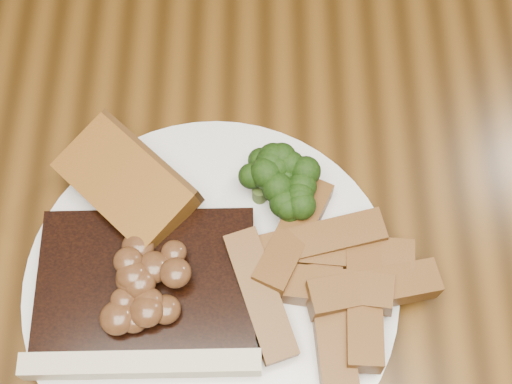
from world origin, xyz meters
TOP-DOWN VIEW (x-y plane):
  - dining_table at (0.00, 0.00)m, footprint 1.60×0.90m
  - plate at (-0.03, -0.06)m, footprint 0.33×0.33m
  - steak at (-0.07, -0.07)m, footprint 0.16×0.12m
  - steak_bone at (-0.07, -0.12)m, footprint 0.17×0.02m
  - mushroom_pile at (-0.07, -0.06)m, footprint 0.07×0.07m
  - garlic_bread at (-0.09, 0.01)m, footprint 0.11×0.11m
  - potato_wedges at (0.05, -0.04)m, footprint 0.12×0.12m
  - broccoli_cluster at (0.02, 0.01)m, footprint 0.07×0.07m

SIDE VIEW (x-z plane):
  - dining_table at x=0.00m, z-range 0.28..1.03m
  - plate at x=-0.03m, z-range 0.75..0.76m
  - steak_bone at x=-0.07m, z-range 0.76..0.78m
  - garlic_bread at x=-0.09m, z-range 0.76..0.78m
  - steak at x=-0.07m, z-range 0.76..0.79m
  - potato_wedges at x=0.05m, z-range 0.76..0.79m
  - broccoli_cluster at x=0.02m, z-range 0.76..0.80m
  - mushroom_pile at x=-0.07m, z-range 0.79..0.81m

